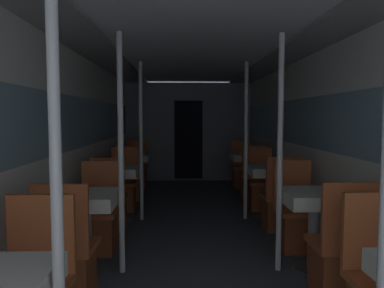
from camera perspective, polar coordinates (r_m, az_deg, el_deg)
name	(u,v)px	position (r m, az deg, el deg)	size (l,w,h in m)	color
wall_left	(76,142)	(4.74, -17.24, 0.25)	(0.05, 10.08, 2.23)	silver
wall_right	(313,142)	(4.86, 17.96, 0.32)	(0.05, 10.08, 2.23)	silver
ceiling_panel	(196,49)	(4.64, 0.60, 14.23)	(2.91, 10.08, 0.07)	silver
bulkhead_far	(188,132)	(8.55, -0.55, 1.82)	(2.85, 0.09, 2.23)	slate
support_pole_left_0	(57,195)	(1.77, -19.94, -7.38)	(0.05, 0.05, 2.23)	silver
dining_table_left_1	(85,207)	(3.66, -16.02, -9.20)	(0.59, 0.59, 0.76)	#4C4C51
chair_left_near_1	(68,265)	(3.25, -18.40, -17.08)	(0.42, 0.42, 0.97)	brown
chair_left_far_1	(98,224)	(4.26, -14.08, -11.80)	(0.42, 0.42, 0.97)	brown
support_pole_left_1	(121,154)	(3.51, -10.79, -1.56)	(0.05, 0.05, 2.23)	silver
dining_table_left_2	(117,176)	(5.39, -11.33, -4.82)	(0.59, 0.59, 0.76)	#4C4C51
chair_left_near_2	(110,209)	(4.92, -12.34, -9.61)	(0.42, 0.42, 0.97)	brown
chair_left_far_2	(123,191)	(5.99, -10.41, -7.10)	(0.42, 0.42, 0.97)	brown
support_pole_left_2	(141,141)	(5.29, -7.77, 0.39)	(0.05, 0.05, 2.23)	silver
dining_table_left_3	(133,161)	(7.16, -8.96, -2.58)	(0.59, 0.59, 0.76)	#4C4C51
chair_left_near_3	(129,183)	(6.67, -9.52, -5.94)	(0.42, 0.42, 0.97)	brown
chair_left_far_3	(137,174)	(7.75, -8.43, -4.51)	(0.42, 0.42, 0.97)	brown
dining_table_right_1	(315,205)	(3.77, 18.18, -8.84)	(0.59, 0.59, 0.76)	#4C4C51
chair_right_near_1	(338,261)	(3.37, 21.40, -16.32)	(0.42, 0.42, 0.97)	brown
chair_right_far_1	(296,223)	(4.36, 15.54, -11.47)	(0.42, 0.42, 0.97)	brown
support_pole_right_1	(280,154)	(3.59, 13.25, -1.47)	(0.05, 0.05, 2.23)	silver
dining_table_right_2	(269,175)	(5.47, 11.68, -4.70)	(0.59, 0.59, 0.76)	#4C4C51
chair_right_near_2	(279,207)	(5.01, 13.13, -9.38)	(0.42, 0.42, 0.97)	brown
chair_right_far_2	(261,190)	(6.06, 10.40, -6.97)	(0.42, 0.42, 0.97)	brown
support_pole_right_2	(246,141)	(5.35, 8.22, 0.42)	(0.05, 0.05, 2.23)	silver
dining_table_right_3	(247,161)	(7.22, 8.33, -2.52)	(0.59, 0.59, 0.76)	#4C4C51
chair_right_near_3	(252,183)	(6.73, 9.14, -5.84)	(0.42, 0.42, 0.97)	brown
chair_right_far_3	(242,173)	(7.81, 7.59, -4.44)	(0.42, 0.42, 0.97)	brown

